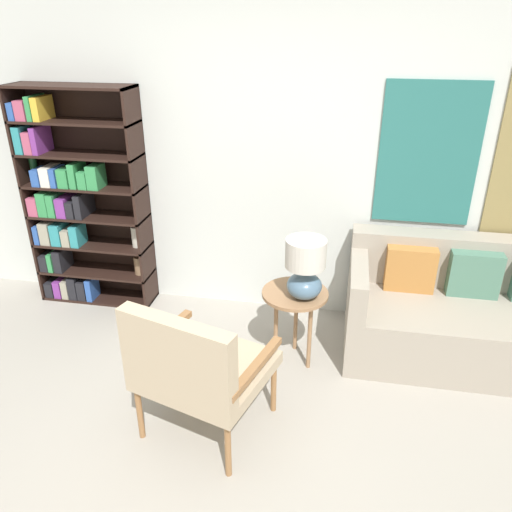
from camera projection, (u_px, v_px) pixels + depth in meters
The scene contains 7 objects.
ground_plane at pixel (203, 497), 2.64m from camera, with size 14.00×14.00×0.00m, color #9E998E.
wall_back at pixel (276, 152), 3.84m from camera, with size 6.40×0.08×2.70m.
bookshelf at pixel (75, 205), 4.16m from camera, with size 0.99×0.30×1.83m.
armchair at pixel (195, 365), 2.80m from camera, with size 0.84×0.82×0.91m.
couch at pixel (470, 314), 3.65m from camera, with size 1.78×0.84×0.84m.
side_table at pixel (295, 301), 3.48m from camera, with size 0.46×0.46×0.57m.
table_lamp at pixel (305, 267), 3.29m from camera, with size 0.27×0.27×0.42m.
Camera 1 is at (0.61, -1.74, 2.29)m, focal length 35.00 mm.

